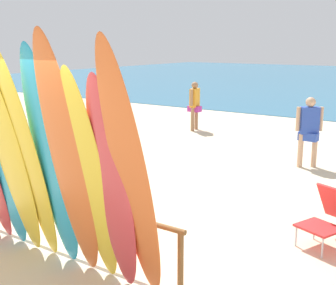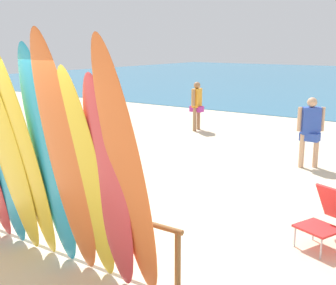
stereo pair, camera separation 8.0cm
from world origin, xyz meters
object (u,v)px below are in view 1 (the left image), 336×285
(beach_chair_striped, at_px, (329,215))
(surfboard_orange_10, at_px, (131,177))
(surfboard_teal_3, at_px, (2,165))
(surfboard_yellow_4, at_px, (10,158))
(surfboard_orange_7, at_px, (68,160))
(surfboard_yellow_5, at_px, (27,159))
(beachgoer_strolling, at_px, (195,103))
(beachgoer_near_rack, at_px, (309,127))
(surfboard_teal_6, at_px, (51,160))
(surfboard_rack, at_px, (68,208))
(surfboard_yellow_8, at_px, (90,180))
(surfboard_red_9, at_px, (112,187))

(beach_chair_striped, bearing_deg, surfboard_orange_10, -94.88)
(surfboard_teal_3, distance_m, surfboard_yellow_4, 0.35)
(surfboard_orange_7, distance_m, beach_chair_striped, 3.50)
(surfboard_yellow_5, bearing_deg, beachgoer_strolling, 113.59)
(beachgoer_near_rack, bearing_deg, beachgoer_strolling, 116.38)
(beachgoer_strolling, distance_m, beachgoer_near_rack, 4.83)
(beachgoer_near_rack, bearing_deg, surfboard_teal_6, -135.17)
(beachgoer_near_rack, height_order, beach_chair_striped, beachgoer_near_rack)
(surfboard_teal_3, xyz_separation_m, surfboard_yellow_5, (0.62, -0.08, 0.18))
(surfboard_orange_10, relative_size, beachgoer_strolling, 1.89)
(surfboard_rack, height_order, surfboard_yellow_4, surfboard_yellow_4)
(surfboard_orange_10, bearing_deg, surfboard_orange_7, -176.67)
(surfboard_yellow_4, relative_size, beach_chair_striped, 3.10)
(beachgoer_strolling, bearing_deg, surfboard_yellow_5, -169.69)
(beachgoer_near_rack, bearing_deg, beach_chair_striped, -104.19)
(surfboard_yellow_5, height_order, surfboard_teal_6, surfboard_teal_6)
(surfboard_yellow_4, xyz_separation_m, surfboard_yellow_8, (1.29, 0.04, -0.06))
(surfboard_yellow_5, distance_m, surfboard_teal_6, 0.35)
(beach_chair_striped, bearing_deg, surfboard_teal_6, -113.93)
(surfboard_yellow_8, bearing_deg, surfboard_rack, 155.20)
(surfboard_yellow_5, bearing_deg, surfboard_orange_10, 4.13)
(surfboard_teal_3, distance_m, surfboard_orange_7, 1.35)
(surfboard_orange_7, xyz_separation_m, beach_chair_striped, (2.18, 2.56, -0.99))
(surfboard_rack, xyz_separation_m, beachgoer_strolling, (-2.85, 8.02, 0.32))
(surfboard_yellow_4, relative_size, beachgoer_strolling, 1.75)
(surfboard_orange_7, bearing_deg, surfboard_rack, 140.20)
(surfboard_rack, height_order, surfboard_orange_7, surfboard_orange_7)
(surfboard_teal_3, height_order, beachgoer_near_rack, surfboard_teal_3)
(surfboard_yellow_5, distance_m, surfboard_yellow_8, 0.99)
(beachgoer_strolling, relative_size, beachgoer_near_rack, 0.98)
(surfboard_orange_10, bearing_deg, surfboard_teal_3, -178.08)
(surfboard_yellow_5, relative_size, surfboard_yellow_8, 1.08)
(surfboard_yellow_4, bearing_deg, surfboard_red_9, 6.17)
(beachgoer_near_rack, xyz_separation_m, beach_chair_striped, (1.44, -3.74, -0.46))
(surfboard_yellow_4, bearing_deg, surfboard_teal_3, 168.76)
(surfboard_teal_6, height_order, surfboard_orange_7, surfboard_orange_7)
(surfboard_yellow_4, height_order, beachgoer_near_rack, surfboard_yellow_4)
(surfboard_yellow_5, height_order, beachgoer_near_rack, surfboard_yellow_5)
(surfboard_yellow_5, relative_size, surfboard_teal_6, 0.99)
(beachgoer_strolling, bearing_deg, surfboard_rack, -168.28)
(surfboard_teal_3, height_order, surfboard_red_9, surfboard_red_9)
(surfboard_red_9, bearing_deg, surfboard_yellow_5, -172.92)
(surfboard_yellow_4, distance_m, surfboard_orange_7, 1.01)
(surfboard_red_9, bearing_deg, surfboard_teal_6, -175.63)
(surfboard_teal_3, height_order, beach_chair_striped, surfboard_teal_3)
(surfboard_teal_6, height_order, beachgoer_near_rack, surfboard_teal_6)
(surfboard_yellow_8, bearing_deg, beachgoer_strolling, 118.14)
(surfboard_red_9, bearing_deg, surfboard_rack, 163.13)
(surfboard_teal_6, xyz_separation_m, surfboard_orange_10, (1.25, -0.09, 0.04))
(surfboard_teal_6, bearing_deg, surfboard_teal_3, -178.03)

